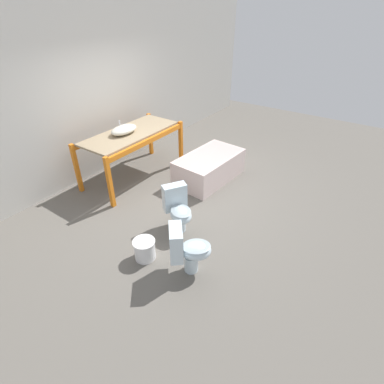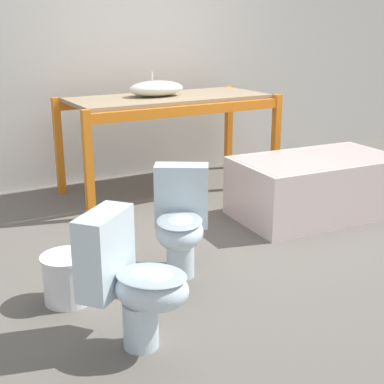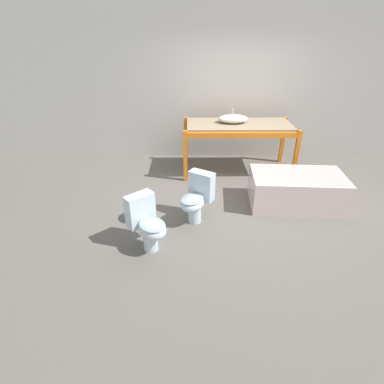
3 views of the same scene
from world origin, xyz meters
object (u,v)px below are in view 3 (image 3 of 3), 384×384
object	(u,v)px
bathtub_main	(297,188)
toilet_far	(196,197)
bucket_white	(143,211)
sink_basin	(233,119)
toilet_near	(147,223)

from	to	relation	value
bathtub_main	toilet_far	size ratio (longest dim) A/B	2.03
bathtub_main	toilet_far	bearing A→B (deg)	-160.46
toilet_far	bucket_white	distance (m)	0.82
sink_basin	bucket_white	xyz separation A→B (m)	(-1.50, -1.80, -0.87)
toilet_far	bucket_white	xyz separation A→B (m)	(-0.78, 0.00, -0.23)
sink_basin	bathtub_main	bearing A→B (deg)	-56.86
sink_basin	toilet_near	distance (m)	2.85
sink_basin	bathtub_main	world-z (taller)	sink_basin
toilet_near	bucket_white	size ratio (longest dim) A/B	2.31
toilet_near	bucket_white	xyz separation A→B (m)	(-0.16, 0.63, -0.23)
sink_basin	bucket_white	world-z (taller)	sink_basin
bathtub_main	toilet_near	size ratio (longest dim) A/B	2.03
sink_basin	toilet_near	size ratio (longest dim) A/B	0.77
toilet_near	toilet_far	xyz separation A→B (m)	(0.63, 0.63, 0.00)
toilet_near	toilet_far	distance (m)	0.89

